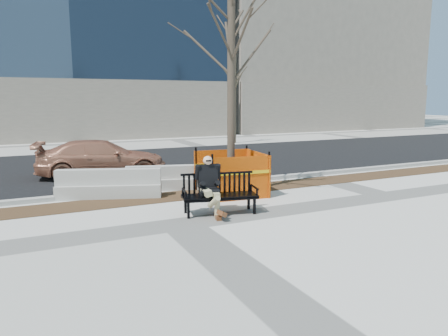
{
  "coord_description": "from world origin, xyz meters",
  "views": [
    {
      "loc": [
        -2.98,
        -8.49,
        2.75
      ],
      "look_at": [
        1.54,
        1.0,
        1.0
      ],
      "focal_mm": 33.55,
      "sensor_mm": 36.0,
      "label": 1
    }
  ],
  "objects_px": {
    "bench": "(220,214)",
    "jersey_barrier_right": "(170,189)",
    "seated_man": "(209,214)",
    "tree_fence": "(231,194)",
    "jersey_barrier_left": "(110,198)",
    "sedan": "(103,176)"
  },
  "relations": [
    {
      "from": "bench",
      "to": "jersey_barrier_right",
      "type": "xyz_separation_m",
      "value": [
        -0.23,
        3.13,
        0.0
      ]
    },
    {
      "from": "bench",
      "to": "tree_fence",
      "type": "height_order",
      "value": "tree_fence"
    },
    {
      "from": "bench",
      "to": "jersey_barrier_right",
      "type": "relative_size",
      "value": 0.7
    },
    {
      "from": "bench",
      "to": "seated_man",
      "type": "bearing_deg",
      "value": 169.35
    },
    {
      "from": "jersey_barrier_left",
      "to": "seated_man",
      "type": "bearing_deg",
      "value": -36.62
    },
    {
      "from": "seated_man",
      "to": "sedan",
      "type": "relative_size",
      "value": 0.31
    },
    {
      "from": "jersey_barrier_left",
      "to": "jersey_barrier_right",
      "type": "height_order",
      "value": "jersey_barrier_left"
    },
    {
      "from": "jersey_barrier_left",
      "to": "bench",
      "type": "bearing_deg",
      "value": -34.25
    },
    {
      "from": "jersey_barrier_right",
      "to": "tree_fence",
      "type": "bearing_deg",
      "value": -28.41
    },
    {
      "from": "bench",
      "to": "seated_man",
      "type": "distance_m",
      "value": 0.27
    },
    {
      "from": "bench",
      "to": "jersey_barrier_right",
      "type": "distance_m",
      "value": 3.14
    },
    {
      "from": "tree_fence",
      "to": "jersey_barrier_right",
      "type": "bearing_deg",
      "value": 136.34
    },
    {
      "from": "tree_fence",
      "to": "jersey_barrier_left",
      "type": "distance_m",
      "value": 3.45
    },
    {
      "from": "bench",
      "to": "seated_man",
      "type": "xyz_separation_m",
      "value": [
        -0.24,
        0.1,
        0.0
      ]
    },
    {
      "from": "jersey_barrier_right",
      "to": "jersey_barrier_left",
      "type": "bearing_deg",
      "value": -155.62
    },
    {
      "from": "seated_man",
      "to": "jersey_barrier_right",
      "type": "xyz_separation_m",
      "value": [
        0.01,
        3.03,
        0.0
      ]
    },
    {
      "from": "jersey_barrier_left",
      "to": "sedan",
      "type": "bearing_deg",
      "value": 102.79
    },
    {
      "from": "sedan",
      "to": "jersey_barrier_left",
      "type": "bearing_deg",
      "value": -176.52
    },
    {
      "from": "jersey_barrier_left",
      "to": "tree_fence",
      "type": "bearing_deg",
      "value": 1.44
    },
    {
      "from": "tree_fence",
      "to": "jersey_barrier_right",
      "type": "height_order",
      "value": "tree_fence"
    },
    {
      "from": "seated_man",
      "to": "bench",
      "type": "bearing_deg",
      "value": -10.65
    },
    {
      "from": "bench",
      "to": "tree_fence",
      "type": "bearing_deg",
      "value": 68.23
    }
  ]
}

